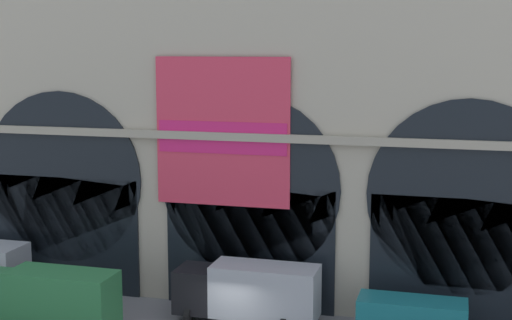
% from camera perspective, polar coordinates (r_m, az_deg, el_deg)
% --- Properties ---
extents(station_building, '(47.45, 5.88, 22.21)m').
position_cam_1_polar(station_building, '(41.89, 0.55, 4.02)').
color(station_building, '#B2A891').
rests_on(station_building, ground).
extents(box_truck_midwest, '(7.50, 2.91, 3.12)m').
position_cam_1_polar(box_truck_midwest, '(39.49, -15.85, -10.16)').
color(box_truck_midwest, '#2D7A42').
rests_on(box_truck_midwest, ground).
extents(box_truck_center, '(7.50, 2.91, 3.12)m').
position_cam_1_polar(box_truck_center, '(38.99, -0.59, -10.06)').
color(box_truck_center, black).
rests_on(box_truck_center, ground).
extents(van_mideast, '(5.20, 2.48, 2.20)m').
position_cam_1_polar(van_mideast, '(37.33, 11.93, -11.87)').
color(van_mideast, '#19727A').
rests_on(van_mideast, ground).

